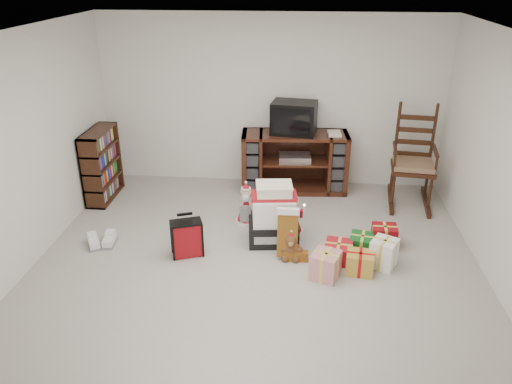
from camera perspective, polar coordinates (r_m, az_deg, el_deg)
room at (r=5.03m, az=-0.06°, el=3.22°), size 5.01×5.01×2.51m
tv_stand at (r=7.35m, az=4.41°, el=3.46°), size 1.56×0.64×0.87m
bookshelf at (r=7.38m, az=-17.19°, el=2.88°), size 0.28×0.83×1.01m
rocking_chair at (r=7.28m, az=17.32°, el=2.57°), size 0.68×1.01×1.43m
gift_pile at (r=5.97m, az=2.02°, el=-2.93°), size 0.64×0.50×0.74m
red_suitcase at (r=5.79m, az=-7.90°, el=-5.27°), size 0.38×0.28×0.51m
stocking at (r=5.65m, az=3.62°, el=-4.80°), size 0.30×0.13×0.63m
teddy_bear at (r=5.74m, az=4.02°, el=-6.33°), size 0.21×0.19×0.31m
santa_figurine at (r=6.22m, az=4.22°, el=-2.89°), size 0.27×0.26×0.56m
mrs_claus_figurine at (r=6.45m, az=-1.13°, el=-1.74°), size 0.28×0.26×0.57m
sneaker_pair at (r=6.29m, az=-17.23°, el=-5.41°), size 0.39×0.31×0.10m
gift_cluster at (r=5.78m, az=11.76°, el=-6.58°), size 0.83×1.16×0.29m
crt_television at (r=7.16m, az=4.36°, el=8.46°), size 0.67×0.53×0.45m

